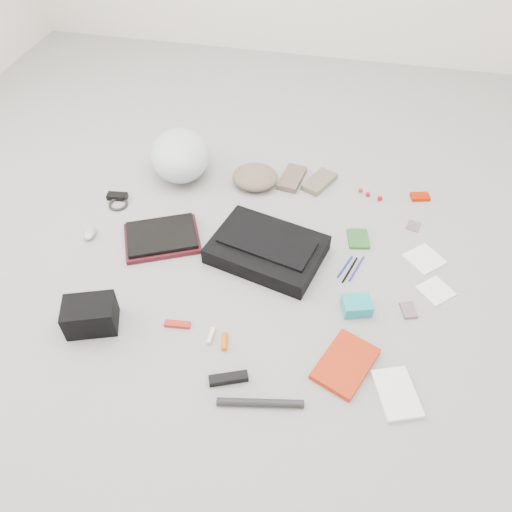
% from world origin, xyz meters
% --- Properties ---
extents(ground_plane, '(4.00, 4.00, 0.00)m').
position_xyz_m(ground_plane, '(0.00, 0.00, 0.00)').
color(ground_plane, gray).
extents(messenger_bag, '(0.52, 0.43, 0.08)m').
position_xyz_m(messenger_bag, '(0.03, 0.06, 0.04)').
color(messenger_bag, black).
rests_on(messenger_bag, ground_plane).
extents(bag_flap, '(0.42, 0.27, 0.01)m').
position_xyz_m(bag_flap, '(0.03, 0.06, 0.08)').
color(bag_flap, black).
rests_on(bag_flap, messenger_bag).
extents(laptop_sleeve, '(0.39, 0.35, 0.02)m').
position_xyz_m(laptop_sleeve, '(-0.43, 0.05, 0.01)').
color(laptop_sleeve, '#48131A').
rests_on(laptop_sleeve, ground_plane).
extents(laptop, '(0.36, 0.32, 0.02)m').
position_xyz_m(laptop, '(-0.43, 0.05, 0.03)').
color(laptop, black).
rests_on(laptop, laptop_sleeve).
extents(bike_helmet, '(0.40, 0.44, 0.22)m').
position_xyz_m(bike_helmet, '(-0.50, 0.54, 0.11)').
color(bike_helmet, silver).
rests_on(bike_helmet, ground_plane).
extents(beanie, '(0.25, 0.24, 0.08)m').
position_xyz_m(beanie, '(-0.12, 0.53, 0.04)').
color(beanie, '#74614E').
rests_on(beanie, ground_plane).
extents(mitten_left, '(0.13, 0.21, 0.03)m').
position_xyz_m(mitten_left, '(0.05, 0.59, 0.01)').
color(mitten_left, brown).
rests_on(mitten_left, ground_plane).
extents(mitten_right, '(0.17, 0.21, 0.03)m').
position_xyz_m(mitten_right, '(0.19, 0.59, 0.01)').
color(mitten_right, '#6E6253').
rests_on(mitten_right, ground_plane).
extents(power_brick, '(0.10, 0.05, 0.03)m').
position_xyz_m(power_brick, '(-0.74, 0.28, 0.01)').
color(power_brick, black).
rests_on(power_brick, ground_plane).
extents(cable_coil, '(0.12, 0.12, 0.01)m').
position_xyz_m(cable_coil, '(-0.72, 0.23, 0.01)').
color(cable_coil, black).
rests_on(cable_coil, ground_plane).
extents(mouse, '(0.07, 0.10, 0.03)m').
position_xyz_m(mouse, '(-0.76, 0.01, 0.02)').
color(mouse, '#9B9AA7').
rests_on(mouse, ground_plane).
extents(camera_bag, '(0.22, 0.18, 0.12)m').
position_xyz_m(camera_bag, '(-0.53, -0.44, 0.06)').
color(camera_bag, black).
rests_on(camera_bag, ground_plane).
extents(multitool, '(0.10, 0.04, 0.02)m').
position_xyz_m(multitool, '(-0.22, -0.37, 0.01)').
color(multitool, '#A81A15').
rests_on(multitool, ground_plane).
extents(toiletry_tube_white, '(0.02, 0.07, 0.02)m').
position_xyz_m(toiletry_tube_white, '(-0.09, -0.40, 0.01)').
color(toiletry_tube_white, silver).
rests_on(toiletry_tube_white, ground_plane).
extents(toiletry_tube_orange, '(0.04, 0.07, 0.02)m').
position_xyz_m(toiletry_tube_orange, '(-0.03, -0.41, 0.01)').
color(toiletry_tube_orange, '#D35405').
rests_on(toiletry_tube_orange, ground_plane).
extents(u_lock, '(0.14, 0.08, 0.03)m').
position_xyz_m(u_lock, '(0.02, -0.55, 0.01)').
color(u_lock, black).
rests_on(u_lock, ground_plane).
extents(bike_pump, '(0.29, 0.08, 0.03)m').
position_xyz_m(bike_pump, '(0.15, -0.62, 0.01)').
color(bike_pump, black).
rests_on(bike_pump, ground_plane).
extents(book_red, '(0.24, 0.28, 0.03)m').
position_xyz_m(book_red, '(0.41, -0.41, 0.01)').
color(book_red, red).
rests_on(book_red, ground_plane).
extents(book_white, '(0.18, 0.22, 0.02)m').
position_xyz_m(book_white, '(0.59, -0.49, 0.01)').
color(book_white, white).
rests_on(book_white, ground_plane).
extents(notepad, '(0.11, 0.13, 0.01)m').
position_xyz_m(notepad, '(0.41, 0.24, 0.01)').
color(notepad, '#255A24').
rests_on(notepad, ground_plane).
extents(pen_blue, '(0.06, 0.13, 0.01)m').
position_xyz_m(pen_blue, '(0.37, 0.06, 0.00)').
color(pen_blue, navy).
rests_on(pen_blue, ground_plane).
extents(pen_black, '(0.06, 0.15, 0.01)m').
position_xyz_m(pen_black, '(0.39, 0.05, 0.00)').
color(pen_black, black).
rests_on(pen_black, ground_plane).
extents(pen_navy, '(0.06, 0.15, 0.01)m').
position_xyz_m(pen_navy, '(0.42, 0.06, 0.00)').
color(pen_navy, navy).
rests_on(pen_navy, ground_plane).
extents(accordion_wallet, '(0.13, 0.11, 0.05)m').
position_xyz_m(accordion_wallet, '(0.43, -0.15, 0.03)').
color(accordion_wallet, teal).
rests_on(accordion_wallet, ground_plane).
extents(card_deck, '(0.07, 0.09, 0.01)m').
position_xyz_m(card_deck, '(0.63, -0.12, 0.01)').
color(card_deck, slate).
rests_on(card_deck, ground_plane).
extents(napkin_top, '(0.19, 0.19, 0.01)m').
position_xyz_m(napkin_top, '(0.69, 0.18, 0.00)').
color(napkin_top, white).
rests_on(napkin_top, ground_plane).
extents(napkin_bottom, '(0.16, 0.16, 0.01)m').
position_xyz_m(napkin_bottom, '(0.74, 0.01, 0.00)').
color(napkin_bottom, white).
rests_on(napkin_bottom, ground_plane).
extents(lollipop_a, '(0.03, 0.03, 0.02)m').
position_xyz_m(lollipop_a, '(0.40, 0.58, 0.01)').
color(lollipop_a, red).
rests_on(lollipop_a, ground_plane).
extents(lollipop_b, '(0.03, 0.03, 0.02)m').
position_xyz_m(lollipop_b, '(0.43, 0.55, 0.01)').
color(lollipop_b, '#B10C16').
rests_on(lollipop_b, ground_plane).
extents(lollipop_c, '(0.03, 0.03, 0.02)m').
position_xyz_m(lollipop_c, '(0.49, 0.53, 0.01)').
color(lollipop_c, '#B80708').
rests_on(lollipop_c, ground_plane).
extents(altoids_tin, '(0.10, 0.07, 0.02)m').
position_xyz_m(altoids_tin, '(0.68, 0.59, 0.01)').
color(altoids_tin, '#B21A00').
rests_on(altoids_tin, ground_plane).
extents(stamp_sheet, '(0.07, 0.08, 0.00)m').
position_xyz_m(stamp_sheet, '(0.65, 0.38, 0.00)').
color(stamp_sheet, slate).
rests_on(stamp_sheet, ground_plane).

